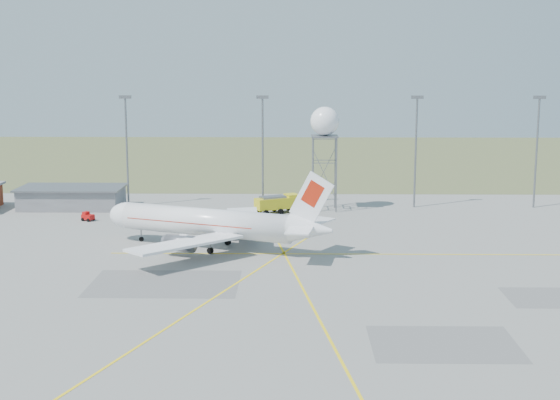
{
  "coord_description": "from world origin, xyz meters",
  "views": [
    {
      "loc": [
        -4.5,
        -76.04,
        26.59
      ],
      "look_at": [
        -6.39,
        40.0,
        5.89
      ],
      "focal_mm": 50.0,
      "sensor_mm": 36.0,
      "label": 1
    }
  ],
  "objects_px": {
    "fire_truck": "(279,204)",
    "baggage_tug": "(88,217)",
    "radar_tower": "(324,153)",
    "airliner_main": "(210,223)"
  },
  "relations": [
    {
      "from": "airliner_main",
      "to": "baggage_tug",
      "type": "height_order",
      "value": "airliner_main"
    },
    {
      "from": "fire_truck",
      "to": "baggage_tug",
      "type": "bearing_deg",
      "value": 167.09
    },
    {
      "from": "radar_tower",
      "to": "baggage_tug",
      "type": "distance_m",
      "value": 42.8
    },
    {
      "from": "fire_truck",
      "to": "baggage_tug",
      "type": "height_order",
      "value": "fire_truck"
    },
    {
      "from": "fire_truck",
      "to": "baggage_tug",
      "type": "distance_m",
      "value": 33.05
    },
    {
      "from": "radar_tower",
      "to": "fire_truck",
      "type": "height_order",
      "value": "radar_tower"
    },
    {
      "from": "airliner_main",
      "to": "fire_truck",
      "type": "bearing_deg",
      "value": -87.64
    },
    {
      "from": "radar_tower",
      "to": "airliner_main",
      "type": "bearing_deg",
      "value": -120.45
    },
    {
      "from": "fire_truck",
      "to": "baggage_tug",
      "type": "relative_size",
      "value": 3.59
    },
    {
      "from": "fire_truck",
      "to": "radar_tower",
      "type": "bearing_deg",
      "value": -7.71
    }
  ]
}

